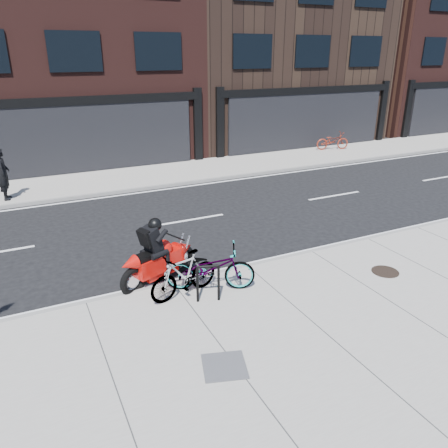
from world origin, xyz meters
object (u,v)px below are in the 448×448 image
manhole_cover (385,272)px  pedestrian (3,174)px  bicycle_far (333,141)px  utility_grate (224,366)px  bicycle_front (210,268)px  bicycle_rear (184,274)px  motorcycle (162,255)px  bike_rack (208,280)px

manhole_cover → pedestrian: bearing=128.7°
bicycle_far → utility_grate: (-13.21, -13.58, -0.47)m
bicycle_front → bicycle_rear: bicycle_front is taller
pedestrian → manhole_cover: 13.32m
bicycle_rear → pedestrian: bearing=-172.9°
motorcycle → manhole_cover: bearing=-46.2°
motorcycle → bike_rack: bearing=-92.9°
bicycle_rear → utility_grate: bearing=-18.7°
bicycle_far → bike_rack: bearing=147.9°
bicycle_front → pedestrian: pedestrian is taller
manhole_cover → bicycle_far: bearing=56.4°
motorcycle → utility_grate: 3.63m
bike_rack → bicycle_front: (0.25, 0.46, 0.03)m
motorcycle → manhole_cover: motorcycle is taller
bicycle_far → manhole_cover: bicycle_far is taller
bike_rack → bicycle_front: bearing=61.3°
bike_rack → bicycle_rear: (-0.38, 0.46, 0.00)m
bicycle_rear → bicycle_far: bearing=117.1°
bicycle_far → utility_grate: 18.95m
bike_rack → motorcycle: bearing=109.9°
pedestrian → utility_grate: pedestrian is taller
motorcycle → manhole_cover: 5.51m
motorcycle → utility_grate: (-0.08, -3.59, -0.55)m
pedestrian → bicycle_far: 16.52m
bicycle_front → utility_grate: bearing=-174.8°
motorcycle → bicycle_far: 16.50m
motorcycle → pedestrian: (-3.28, 8.19, 0.39)m
bike_rack → pedestrian: 10.43m
motorcycle → bicycle_front: bearing=-75.5°
bicycle_rear → pedestrian: pedestrian is taller
motorcycle → bicycle_rear: bearing=-103.9°
pedestrian → bicycle_far: (16.41, 1.80, -0.47)m
bicycle_far → utility_grate: bearing=151.3°
bicycle_rear → pedestrian: size_ratio=0.90×
bicycle_far → manhole_cover: 14.63m
bicycle_front → manhole_cover: bicycle_front is taller
pedestrian → bicycle_far: size_ratio=1.04×
bike_rack → utility_grate: bike_rack is taller
pedestrian → bicycle_far: pedestrian is taller
bicycle_front → bicycle_rear: size_ratio=1.19×
bicycle_front → bicycle_far: (12.34, 11.04, -0.06)m
motorcycle → bicycle_far: size_ratio=1.18×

